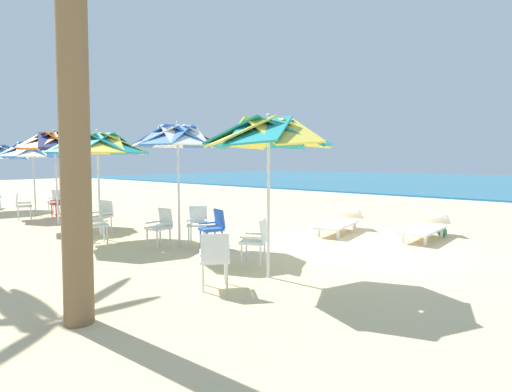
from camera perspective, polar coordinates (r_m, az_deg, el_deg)
ground_plane at (r=9.29m, az=15.06°, el=-7.02°), size 80.00×80.00×0.00m
surf_foam at (r=21.20m, az=29.74°, el=-0.72°), size 80.00×0.70×0.01m
beach_umbrella_0 at (r=6.39m, az=1.83°, el=8.86°), size 2.13×2.13×2.69m
plastic_chair_0 at (r=7.28m, az=0.13°, el=-6.21°), size 0.61×0.60×0.87m
plastic_chair_1 at (r=5.98m, az=-6.03°, el=-8.74°), size 0.63×0.63×0.87m
beach_umbrella_1 at (r=8.78m, az=-11.28°, el=8.27°), size 2.00×2.00×2.78m
plastic_chair_2 at (r=9.36m, az=-8.46°, el=-3.71°), size 0.63×0.63×0.87m
plastic_chair_3 at (r=8.65m, az=-6.11°, el=-4.41°), size 0.55×0.58×0.87m
plastic_chair_4 at (r=9.03m, az=-13.62°, el=-4.12°), size 0.45×0.48×0.87m
beach_umbrella_2 at (r=10.39m, az=-22.01°, el=6.96°), size 2.48×2.48×2.69m
plastic_chair_5 at (r=11.25m, az=-21.31°, el=-2.51°), size 0.57×0.59×0.87m
plastic_chair_6 at (r=10.68m, az=-24.76°, el=-3.03°), size 0.63×0.63×0.87m
plastic_chair_7 at (r=9.79m, az=-22.43°, el=-3.66°), size 0.55×0.57×0.87m
beach_umbrella_3 at (r=13.09m, az=-27.15°, el=6.94°), size 2.15×2.15×2.84m
plastic_chair_8 at (r=12.56m, az=-24.89°, el=-1.87°), size 0.60×0.59×0.87m
beach_umbrella_4 at (r=15.75m, az=-29.65°, el=5.76°), size 2.28×2.28×2.66m
plastic_chair_9 at (r=15.16m, az=-26.44°, el=-0.80°), size 0.45×0.47×0.87m
plastic_chair_10 at (r=14.93m, az=-30.84°, el=-1.08°), size 0.56×0.58×0.87m
plastic_chair_11 at (r=16.18m, az=-26.94°, el=-0.48°), size 0.63×0.63×0.87m
sun_lounger_0 at (r=10.59m, az=23.38°, el=-4.23°), size 0.65×2.15×0.62m
sun_lounger_1 at (r=10.78m, az=12.12°, el=-3.75°), size 0.92×2.21×0.62m
beach_ball at (r=11.11m, az=25.36°, el=-4.71°), size 0.24×0.24×0.24m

